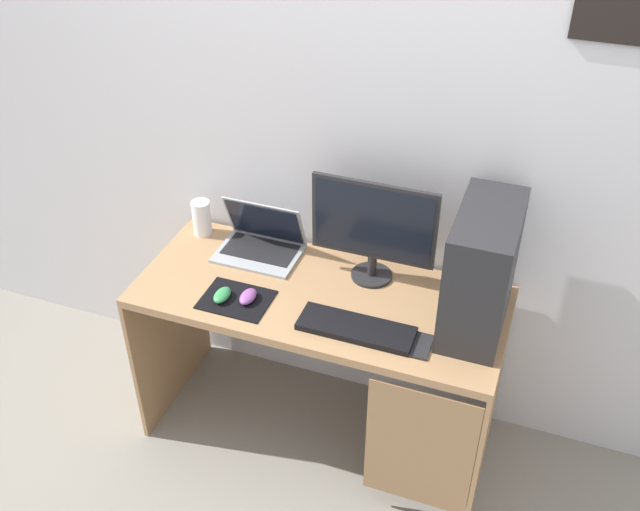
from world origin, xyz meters
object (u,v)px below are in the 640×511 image
object	(u,v)px
monitor	(373,228)
keyboard	(356,328)
cell_phone	(421,346)
laptop	(261,242)
mouse_right	(222,295)
speaker	(202,218)
pc_tower	(482,270)
mouse_left	(248,297)

from	to	relation	value
monitor	keyboard	bearing A→B (deg)	-82.67
cell_phone	laptop	bearing A→B (deg)	155.98
keyboard	mouse_right	size ratio (longest dim) A/B	4.38
monitor	speaker	xyz separation A→B (m)	(-0.76, 0.05, -0.16)
pc_tower	speaker	bearing A→B (deg)	171.64
monitor	laptop	world-z (taller)	monitor
keyboard	mouse_left	world-z (taller)	mouse_left
speaker	mouse_left	size ratio (longest dim) A/B	1.60
speaker	laptop	bearing A→B (deg)	-7.34
speaker	keyboard	distance (m)	0.89
laptop	speaker	xyz separation A→B (m)	(-0.29, 0.04, 0.03)
laptop	cell_phone	xyz separation A→B (m)	(0.75, -0.34, -0.04)
keyboard	laptop	bearing A→B (deg)	147.14
pc_tower	mouse_left	distance (m)	0.86
monitor	mouse_left	xyz separation A→B (m)	(-0.39, -0.30, -0.21)
mouse_left	mouse_right	world-z (taller)	same
laptop	cell_phone	size ratio (longest dim) A/B	2.58
pc_tower	monitor	xyz separation A→B (m)	(-0.43, 0.12, 0.00)
speaker	keyboard	world-z (taller)	speaker
pc_tower	laptop	bearing A→B (deg)	171.31
laptop	mouse_right	xyz separation A→B (m)	(-0.01, -0.34, -0.02)
speaker	mouse_right	world-z (taller)	speaker
monitor	mouse_right	xyz separation A→B (m)	(-0.49, -0.32, -0.21)
mouse_left	mouse_right	distance (m)	0.10
pc_tower	mouse_right	xyz separation A→B (m)	(-0.91, -0.20, -0.21)
laptop	mouse_right	distance (m)	0.34
monitor	mouse_left	size ratio (longest dim) A/B	5.02
laptop	mouse_left	world-z (taller)	laptop
pc_tower	laptop	world-z (taller)	pc_tower
speaker	mouse_right	xyz separation A→B (m)	(0.28, -0.38, -0.05)
pc_tower	speaker	xyz separation A→B (m)	(-1.19, 0.17, -0.16)
mouse_left	cell_phone	bearing A→B (deg)	-1.89
pc_tower	mouse_left	xyz separation A→B (m)	(-0.82, -0.18, -0.21)
laptop	mouse_left	distance (m)	0.33
pc_tower	cell_phone	size ratio (longest dim) A/B	3.59
monitor	cell_phone	distance (m)	0.48
pc_tower	mouse_right	distance (m)	0.96
speaker	mouse_left	world-z (taller)	speaker
monitor	cell_phone	bearing A→B (deg)	-48.97
speaker	keyboard	xyz separation A→B (m)	(0.80, -0.37, -0.06)
keyboard	mouse_left	size ratio (longest dim) A/B	4.38
pc_tower	mouse_right	bearing A→B (deg)	-167.57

